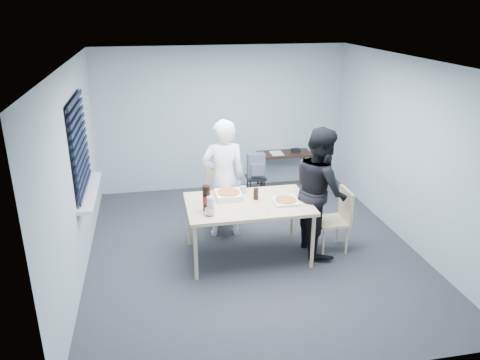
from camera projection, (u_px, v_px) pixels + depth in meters
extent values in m
plane|color=#2A2B2F|center=(252.00, 249.00, 6.65)|extent=(5.00, 5.00, 0.00)
plane|color=white|center=(254.00, 62.00, 5.72)|extent=(5.00, 5.00, 0.00)
plane|color=#A2B1B5|center=(223.00, 119.00, 8.48)|extent=(4.50, 0.00, 4.50)
plane|color=#A2B1B5|center=(318.00, 256.00, 3.89)|extent=(4.50, 0.00, 4.50)
plane|color=#A2B1B5|center=(75.00, 173.00, 5.78)|extent=(0.00, 5.00, 5.00)
plane|color=#A2B1B5|center=(408.00, 152.00, 6.59)|extent=(0.00, 5.00, 5.00)
plane|color=black|center=(78.00, 145.00, 6.06)|extent=(0.00, 1.30, 1.30)
cube|color=black|center=(81.00, 145.00, 6.07)|extent=(0.04, 1.30, 1.25)
cube|color=silver|center=(90.00, 192.00, 6.31)|extent=(0.18, 1.42, 0.05)
cube|color=beige|center=(248.00, 204.00, 6.20)|extent=(1.64, 1.04, 0.04)
cylinder|color=beige|center=(196.00, 253.00, 5.78)|extent=(0.05, 0.05, 0.75)
cylinder|color=beige|center=(189.00, 221.00, 6.62)|extent=(0.05, 0.05, 0.75)
cylinder|color=beige|center=(313.00, 242.00, 6.05)|extent=(0.05, 0.05, 0.75)
cylinder|color=beige|center=(292.00, 213.00, 6.90)|extent=(0.05, 0.05, 0.75)
cube|color=beige|center=(223.00, 199.00, 7.22)|extent=(0.42, 0.42, 0.04)
cube|color=beige|center=(220.00, 181.00, 7.31)|extent=(0.42, 0.04, 0.44)
cylinder|color=beige|center=(213.00, 218.00, 7.11)|extent=(0.03, 0.03, 0.41)
cylinder|color=beige|center=(210.00, 209.00, 7.43)|extent=(0.03, 0.03, 0.41)
cylinder|color=beige|center=(235.00, 216.00, 7.18)|extent=(0.03, 0.03, 0.41)
cylinder|color=beige|center=(232.00, 207.00, 7.49)|extent=(0.03, 0.03, 0.41)
cube|color=beige|center=(332.00, 221.00, 6.50)|extent=(0.42, 0.42, 0.04)
cube|color=beige|center=(346.00, 204.00, 6.45)|extent=(0.04, 0.42, 0.44)
cylinder|color=beige|center=(323.00, 243.00, 6.39)|extent=(0.03, 0.03, 0.41)
cylinder|color=beige|center=(315.00, 231.00, 6.70)|extent=(0.03, 0.03, 0.41)
cylinder|color=beige|center=(347.00, 240.00, 6.45)|extent=(0.03, 0.03, 0.41)
cylinder|color=beige|center=(337.00, 229.00, 6.76)|extent=(0.03, 0.03, 0.41)
imported|color=white|center=(223.00, 179.00, 6.77)|extent=(0.65, 0.42, 1.77)
imported|color=black|center=(320.00, 191.00, 6.35)|extent=(0.47, 0.86, 1.77)
cube|color=black|center=(284.00, 154.00, 8.71)|extent=(0.99, 0.44, 0.04)
cylinder|color=black|center=(262.00, 175.00, 8.58)|extent=(0.04, 0.04, 0.62)
cylinder|color=black|center=(258.00, 169.00, 8.91)|extent=(0.04, 0.04, 0.62)
cylinder|color=black|center=(310.00, 172.00, 8.75)|extent=(0.04, 0.04, 0.62)
cylinder|color=black|center=(304.00, 166.00, 9.08)|extent=(0.04, 0.04, 0.62)
cube|color=black|center=(256.00, 177.00, 8.12)|extent=(0.32, 0.32, 0.04)
cylinder|color=black|center=(250.00, 193.00, 8.07)|extent=(0.04, 0.04, 0.42)
cylinder|color=black|center=(247.00, 187.00, 8.29)|extent=(0.04, 0.04, 0.42)
cylinder|color=black|center=(264.00, 192.00, 8.11)|extent=(0.04, 0.04, 0.42)
cylinder|color=black|center=(261.00, 186.00, 8.34)|extent=(0.04, 0.04, 0.42)
cube|color=slate|center=(256.00, 165.00, 8.04)|extent=(0.30, 0.16, 0.42)
cube|color=slate|center=(257.00, 170.00, 7.96)|extent=(0.22, 0.06, 0.20)
cube|color=white|center=(229.00, 196.00, 6.34)|extent=(0.35, 0.35, 0.04)
cube|color=white|center=(229.00, 194.00, 6.33)|extent=(0.35, 0.35, 0.04)
cylinder|color=#CC7F38|center=(229.00, 192.00, 6.32)|extent=(0.30, 0.30, 0.01)
cube|color=white|center=(286.00, 201.00, 6.18)|extent=(0.33, 0.33, 0.04)
cylinder|color=#CC7F38|center=(286.00, 200.00, 6.18)|extent=(0.28, 0.28, 0.01)
imported|color=silver|center=(210.00, 212.00, 5.80)|extent=(0.17, 0.17, 0.10)
imported|color=silver|center=(243.00, 189.00, 6.50)|extent=(0.10, 0.10, 0.09)
cylinder|color=black|center=(256.00, 194.00, 6.27)|extent=(0.09, 0.09, 0.15)
cylinder|color=black|center=(207.00, 198.00, 5.91)|extent=(0.10, 0.10, 0.33)
cylinder|color=red|center=(207.00, 200.00, 5.92)|extent=(0.10, 0.10, 0.11)
cylinder|color=silver|center=(211.00, 205.00, 5.85)|extent=(0.09, 0.09, 0.22)
torus|color=red|center=(268.00, 209.00, 6.00)|extent=(0.05, 0.05, 0.00)
cube|color=white|center=(277.00, 153.00, 8.67)|extent=(0.27, 0.34, 0.00)
cube|color=black|center=(296.00, 150.00, 8.73)|extent=(0.17, 0.14, 0.07)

